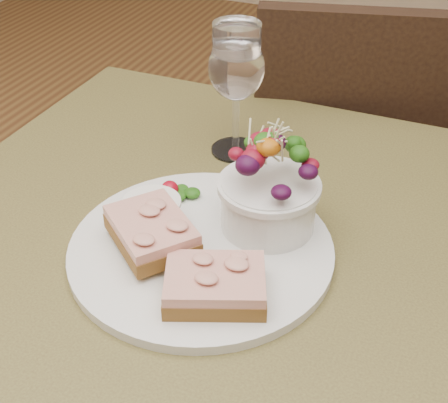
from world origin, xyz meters
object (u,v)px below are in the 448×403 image
at_px(dinner_plate, 201,249).
at_px(wine_glass, 236,71).
at_px(chair_far, 348,247).
at_px(sandwich_back, 151,231).
at_px(salad_bowl, 269,183).
at_px(cafe_table, 224,312).
at_px(sandwich_front, 215,285).
at_px(ramekin, 152,212).

relative_size(dinner_plate, wine_glass, 1.73).
bearing_deg(chair_far, sandwich_back, 65.36).
relative_size(dinner_plate, salad_bowl, 2.38).
xyz_separation_m(chair_far, wine_glass, (-0.12, -0.41, 0.58)).
bearing_deg(wine_glass, chair_far, 73.56).
bearing_deg(wine_glass, salad_bowl, -56.67).
bearing_deg(dinner_plate, cafe_table, 34.75).
bearing_deg(sandwich_back, sandwich_front, 14.53).
height_order(cafe_table, dinner_plate, dinner_plate).
distance_m(dinner_plate, sandwich_back, 0.06).
relative_size(ramekin, wine_glass, 0.37).
height_order(chair_far, wine_glass, wine_glass).
distance_m(chair_far, salad_bowl, 0.78).
height_order(cafe_table, salad_bowl, salad_bowl).
height_order(dinner_plate, wine_glass, wine_glass).
relative_size(sandwich_front, salad_bowl, 0.98).
relative_size(chair_far, wine_glass, 5.14).
distance_m(cafe_table, ramekin, 0.16).
xyz_separation_m(cafe_table, sandwich_back, (-0.07, -0.04, 0.14)).
xyz_separation_m(sandwich_front, ramekin, (-0.11, 0.08, 0.00)).
distance_m(cafe_table, dinner_plate, 0.11).
height_order(dinner_plate, sandwich_back, sandwich_back).
distance_m(sandwich_back, salad_bowl, 0.14).
distance_m(chair_far, ramekin, 0.80).
xyz_separation_m(cafe_table, wine_glass, (-0.07, 0.21, 0.22)).
xyz_separation_m(cafe_table, sandwich_front, (0.03, -0.08, 0.13)).
height_order(sandwich_front, ramekin, ramekin).
bearing_deg(sandwich_front, sandwich_back, 133.52).
xyz_separation_m(chair_far, sandwich_back, (-0.12, -0.66, 0.49)).
xyz_separation_m(sandwich_back, salad_bowl, (0.11, 0.09, 0.04)).
relative_size(chair_far, sandwich_front, 7.23).
bearing_deg(chair_far, cafe_table, 71.11).
xyz_separation_m(dinner_plate, ramekin, (-0.07, 0.01, 0.03)).
height_order(ramekin, wine_glass, wine_glass).
relative_size(cafe_table, sandwich_front, 6.43).
bearing_deg(ramekin, dinner_plate, -9.11).
height_order(sandwich_front, wine_glass, wine_glass).
bearing_deg(salad_bowl, sandwich_front, -94.09).
bearing_deg(ramekin, salad_bowl, 23.57).
relative_size(cafe_table, sandwich_back, 6.18).
distance_m(chair_far, wine_glass, 0.72).
relative_size(chair_far, salad_bowl, 7.09).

